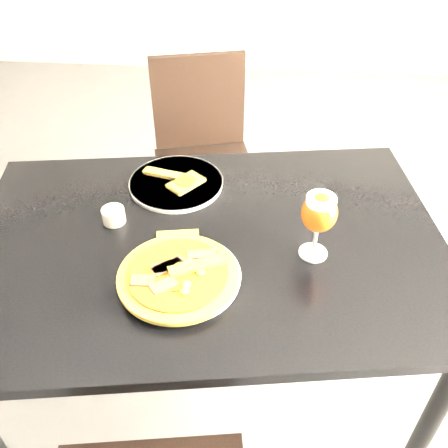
# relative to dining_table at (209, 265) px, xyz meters

# --- Properties ---
(dining_table) EXTENTS (1.30, 0.97, 0.75)m
(dining_table) POSITION_rel_dining_table_xyz_m (0.00, 0.00, 0.00)
(dining_table) COLOR black
(dining_table) RESTS_ON ground
(chair_far) EXTENTS (0.48, 0.48, 0.86)m
(chair_far) POSITION_rel_dining_table_xyz_m (-0.11, 0.81, -0.19)
(chair_far) COLOR black
(chair_far) RESTS_ON ground
(plate_main) EXTENTS (0.31, 0.31, 0.01)m
(plate_main) POSITION_rel_dining_table_xyz_m (-0.05, -0.14, 0.10)
(plate_main) COLOR white
(plate_main) RESTS_ON dining_table
(pizza) EXTENTS (0.28, 0.28, 0.03)m
(pizza) POSITION_rel_dining_table_xyz_m (-0.05, -0.15, 0.11)
(pizza) COLOR olive
(pizza) RESTS_ON plate_main
(plate_second) EXTENTS (0.27, 0.27, 0.01)m
(plate_second) POSITION_rel_dining_table_xyz_m (-0.12, 0.23, 0.10)
(plate_second) COLOR white
(plate_second) RESTS_ON dining_table
(crust_scraps) EXTENTS (0.19, 0.13, 0.01)m
(crust_scraps) POSITION_rel_dining_table_xyz_m (-0.11, 0.23, 0.11)
(crust_scraps) COLOR olive
(crust_scraps) RESTS_ON plate_second
(loose_crust) EXTENTS (0.11, 0.04, 0.01)m
(loose_crust) POSITION_rel_dining_table_xyz_m (-0.08, 0.01, 0.09)
(loose_crust) COLOR olive
(loose_crust) RESTS_ON dining_table
(sauce_cup) EXTENTS (0.06, 0.06, 0.04)m
(sauce_cup) POSITION_rel_dining_table_xyz_m (-0.26, 0.05, 0.11)
(sauce_cup) COLOR beige
(sauce_cup) RESTS_ON dining_table
(beer_glass) EXTENTS (0.09, 0.09, 0.18)m
(beer_glass) POSITION_rel_dining_table_xyz_m (0.26, -0.03, 0.22)
(beer_glass) COLOR silver
(beer_glass) RESTS_ON dining_table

